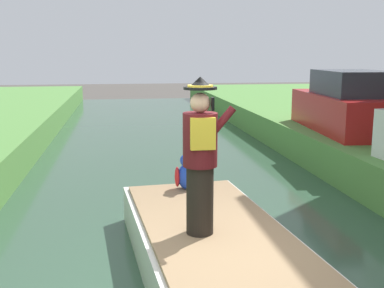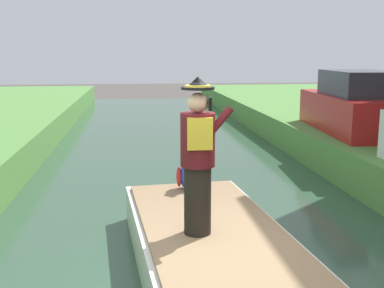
% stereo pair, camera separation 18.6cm
% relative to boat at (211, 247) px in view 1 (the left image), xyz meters
% --- Properties ---
extents(boat, '(2.16, 4.34, 0.61)m').
position_rel_boat_xyz_m(boat, '(0.00, 0.00, 0.00)').
color(boat, silver).
rests_on(boat, canal_water).
extents(person_pirate, '(0.61, 0.42, 1.85)m').
position_rel_boat_xyz_m(person_pirate, '(-0.19, -0.29, 1.23)').
color(person_pirate, black).
rests_on(person_pirate, boat).
extents(parrot_plush, '(0.36, 0.35, 0.57)m').
position_rel_boat_xyz_m(parrot_plush, '(-0.10, 1.59, 0.55)').
color(parrot_plush, blue).
rests_on(parrot_plush, boat).
extents(parked_car_red, '(2.00, 4.12, 1.50)m').
position_rel_boat_xyz_m(parked_car_red, '(4.56, 5.52, 1.13)').
color(parked_car_red, red).
rests_on(parked_car_red, grass_bank_far).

